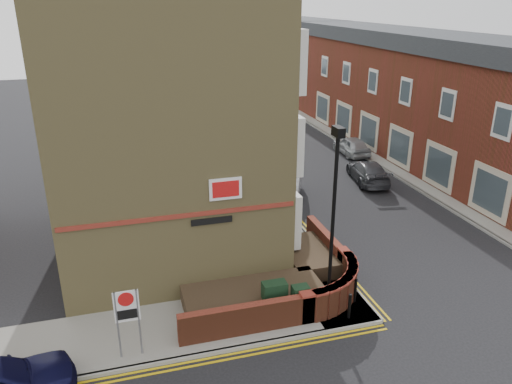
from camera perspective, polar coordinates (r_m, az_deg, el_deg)
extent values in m
plane|color=black|center=(16.39, 4.59, -16.37)|extent=(120.00, 120.00, 0.00)
cube|color=gray|center=(16.87, -8.90, -15.09)|extent=(13.00, 3.00, 0.12)
cube|color=gray|center=(30.53, -2.36, 2.33)|extent=(2.00, 32.00, 0.12)
cube|color=gray|center=(32.30, 18.32, 2.31)|extent=(4.00, 40.00, 0.12)
cube|color=gray|center=(15.69, -8.12, -18.26)|extent=(13.00, 0.15, 0.12)
cube|color=gray|center=(30.77, -0.55, 2.50)|extent=(0.15, 32.00, 0.12)
cube|color=gray|center=(31.24, 15.27, 2.02)|extent=(0.15, 40.00, 0.12)
cube|color=gold|center=(15.53, -7.97, -18.99)|extent=(13.00, 0.28, 0.01)
cube|color=gold|center=(30.85, -0.10, 2.45)|extent=(0.28, 32.00, 0.01)
cube|color=#94834F|center=(20.61, -10.87, 8.69)|extent=(8.00, 10.00, 11.00)
cube|color=maroon|center=(16.55, -8.52, -2.74)|extent=(7.80, 0.06, 0.15)
cube|color=white|center=(16.46, -3.50, 0.36)|extent=(1.10, 0.05, 0.75)
cube|color=black|center=(16.80, -5.08, -3.32)|extent=(1.40, 0.04, 0.22)
cylinder|color=black|center=(16.25, 8.74, -3.99)|extent=(0.12, 0.12, 6.00)
cylinder|color=black|center=(17.51, 8.26, -11.70)|extent=(0.20, 0.20, 0.80)
cube|color=black|center=(15.18, 9.40, 6.82)|extent=(0.25, 0.50, 0.30)
cube|color=black|center=(16.88, 2.12, -12.05)|extent=(0.80, 0.45, 1.20)
cube|color=black|center=(16.90, 5.08, -12.27)|extent=(0.55, 0.40, 1.10)
cylinder|color=black|center=(17.04, 10.64, -12.70)|extent=(0.11, 0.11, 0.90)
cylinder|color=black|center=(17.87, 11.25, -10.98)|extent=(0.11, 0.11, 0.90)
cylinder|color=slate|center=(15.34, -15.52, -14.51)|extent=(0.06, 0.06, 2.20)
cylinder|color=slate|center=(15.33, -13.22, -14.28)|extent=(0.06, 0.06, 2.20)
cube|color=white|center=(14.99, -14.58, -12.53)|extent=(0.72, 0.04, 1.00)
cylinder|color=red|center=(14.83, -14.66, -11.79)|extent=(0.44, 0.02, 0.44)
cube|color=brown|center=(35.48, 17.44, 9.83)|extent=(5.00, 30.00, 7.00)
cube|color=#24262A|center=(34.97, 18.18, 16.25)|extent=(5.40, 30.40, 1.00)
cube|color=#B7AE97|center=(54.04, 5.10, 14.37)|extent=(5.00, 12.00, 7.00)
cube|color=#24262A|center=(53.70, 5.25, 18.61)|extent=(5.40, 12.40, 1.00)
cylinder|color=#382B1E|center=(27.98, -1.44, 5.57)|extent=(0.24, 0.24, 4.55)
sphere|color=#1C541C|center=(27.39, -1.49, 10.81)|extent=(3.64, 3.64, 3.64)
sphere|color=#1C541C|center=(27.38, -0.50, 9.01)|extent=(2.60, 2.60, 2.60)
sphere|color=#1C541C|center=(27.79, -2.31, 10.00)|extent=(2.86, 2.86, 2.86)
cylinder|color=#382B1E|center=(35.50, -4.78, 9.32)|extent=(0.24, 0.24, 5.04)
sphere|color=#1C541C|center=(35.02, -4.93, 13.93)|extent=(4.03, 4.03, 4.03)
sphere|color=#1C541C|center=(34.94, -4.12, 12.38)|extent=(2.88, 2.88, 2.88)
sphere|color=#1C541C|center=(35.42, -5.52, 13.17)|extent=(3.17, 3.17, 3.17)
cylinder|color=#382B1E|center=(43.26, -6.96, 11.22)|extent=(0.24, 0.24, 4.76)
sphere|color=#1C541C|center=(42.87, -7.12, 14.80)|extent=(3.81, 3.81, 3.81)
sphere|color=#1C541C|center=(42.75, -6.45, 13.61)|extent=(2.72, 2.72, 2.72)
sphere|color=#1C541C|center=(43.27, -7.59, 14.20)|extent=(2.99, 2.99, 2.99)
cylinder|color=black|center=(38.65, -5.06, 8.90)|extent=(0.10, 0.10, 3.20)
imported|color=black|center=(38.25, -5.16, 11.97)|extent=(0.20, 0.16, 1.00)
imported|color=#A5A7AC|center=(26.44, 3.49, 0.63)|extent=(2.92, 4.25, 1.33)
imported|color=#8E360F|center=(36.53, -2.29, 6.54)|extent=(3.01, 5.15, 1.35)
imported|color=#323438|center=(29.56, 12.68, 2.29)|extent=(2.48, 4.45, 1.22)
imported|color=#9EA2A6|center=(34.59, 10.86, 5.25)|extent=(1.61, 3.73, 1.26)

